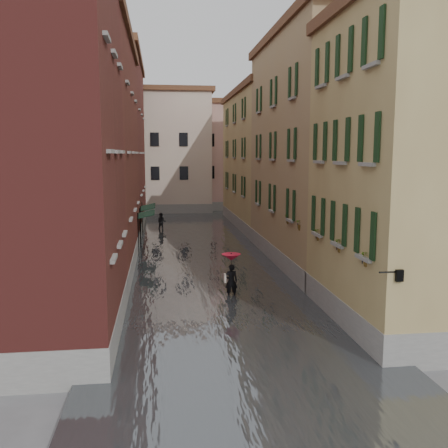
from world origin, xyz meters
TOP-DOWN VIEW (x-y plane):
  - ground at (0.00, 0.00)m, footprint 120.00×120.00m
  - floodwater at (0.00, 13.00)m, footprint 10.00×60.00m
  - building_left_near at (-7.00, -2.00)m, footprint 6.00×8.00m
  - building_left_mid at (-7.00, 9.00)m, footprint 6.00×14.00m
  - building_left_far at (-7.00, 24.00)m, footprint 6.00×16.00m
  - building_right_near at (7.00, -2.00)m, footprint 6.00×8.00m
  - building_right_mid at (7.00, 9.00)m, footprint 6.00×14.00m
  - building_right_far at (7.00, 24.00)m, footprint 6.00×16.00m
  - building_end_cream at (-3.00, 38.00)m, footprint 12.00×9.00m
  - building_end_pink at (6.00, 40.00)m, footprint 10.00×9.00m
  - awning_near at (-3.49, 13.87)m, footprint 1.09×2.83m
  - awning_far at (-3.48, 18.21)m, footprint 1.09×3.32m
  - wall_lantern at (4.33, -6.00)m, footprint 0.71×0.22m
  - window_planters at (4.12, 0.54)m, footprint 0.59×10.75m
  - pedestrian_main at (0.60, 2.28)m, footprint 0.88×0.88m
  - pedestrian_far at (-2.45, 22.72)m, footprint 0.81×0.65m

SIDE VIEW (x-z plane):
  - ground at x=0.00m, z-range 0.00..0.00m
  - floodwater at x=0.00m, z-range 0.00..0.20m
  - pedestrian_far at x=-2.45m, z-range 0.00..1.56m
  - pedestrian_main at x=0.60m, z-range 0.19..2.25m
  - awning_near at x=-3.49m, z-range 1.06..3.86m
  - awning_far at x=-3.48m, z-range 1.07..3.87m
  - wall_lantern at x=4.33m, z-range 2.83..3.18m
  - window_planters at x=4.12m, z-range 3.09..3.93m
  - building_right_near at x=7.00m, z-range 0.00..11.50m
  - building_right_far at x=7.00m, z-range 0.00..11.50m
  - building_end_pink at x=6.00m, z-range 0.00..12.00m
  - building_left_mid at x=-7.00m, z-range 0.00..12.50m
  - building_left_near at x=-7.00m, z-range 0.00..13.00m
  - building_right_mid at x=7.00m, z-range 0.00..13.00m
  - building_end_cream at x=-3.00m, z-range 0.00..13.00m
  - building_left_far at x=-7.00m, z-range 0.00..14.00m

